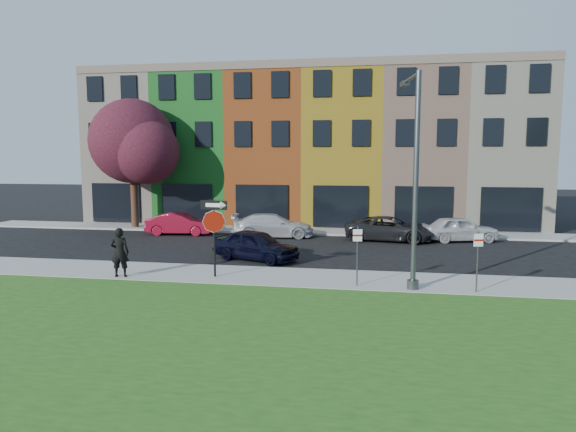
% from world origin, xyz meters
% --- Properties ---
extents(ground, '(120.00, 120.00, 0.00)m').
position_xyz_m(ground, '(0.00, 0.00, 0.00)').
color(ground, black).
rests_on(ground, ground).
extents(sidewalk_near, '(40.00, 3.00, 0.12)m').
position_xyz_m(sidewalk_near, '(2.00, 3.00, 0.06)').
color(sidewalk_near, gray).
rests_on(sidewalk_near, ground).
extents(sidewalk_far, '(40.00, 2.40, 0.12)m').
position_xyz_m(sidewalk_far, '(-3.00, 15.00, 0.06)').
color(sidewalk_far, gray).
rests_on(sidewalk_far, ground).
extents(rowhouse_block, '(30.00, 10.12, 10.00)m').
position_xyz_m(rowhouse_block, '(-2.50, 21.18, 4.99)').
color(rowhouse_block, '#C0B49F').
rests_on(rowhouse_block, ground).
extents(stop_sign, '(1.05, 0.16, 2.87)m').
position_xyz_m(stop_sign, '(-3.74, 2.50, 2.17)').
color(stop_sign, black).
rests_on(stop_sign, sidewalk_near).
extents(man, '(0.86, 0.73, 1.85)m').
position_xyz_m(man, '(-7.24, 1.90, 1.05)').
color(man, black).
rests_on(man, sidewalk_near).
extents(sedan_near, '(4.43, 5.14, 1.36)m').
position_xyz_m(sedan_near, '(-3.07, 6.31, 0.68)').
color(sedan_near, black).
rests_on(sedan_near, ground).
extents(parked_car_red, '(2.11, 4.15, 1.28)m').
position_xyz_m(parked_car_red, '(-9.19, 12.76, 0.64)').
color(parked_car_red, maroon).
rests_on(parked_car_red, ground).
extents(parked_car_silver, '(3.48, 5.28, 1.34)m').
position_xyz_m(parked_car_silver, '(-3.61, 12.80, 0.67)').
color(parked_car_silver, '#BBBABF').
rests_on(parked_car_silver, ground).
extents(parked_car_dark, '(3.49, 5.38, 1.33)m').
position_xyz_m(parked_car_dark, '(2.95, 12.65, 0.67)').
color(parked_car_dark, black).
rests_on(parked_car_dark, ground).
extents(parked_car_white, '(3.43, 4.76, 1.37)m').
position_xyz_m(parked_car_white, '(6.71, 13.11, 0.69)').
color(parked_car_white, silver).
rests_on(parked_car_white, ground).
extents(street_lamp, '(0.71, 2.56, 7.28)m').
position_xyz_m(street_lamp, '(3.44, 2.17, 3.79)').
color(street_lamp, '#484B4D').
rests_on(street_lamp, sidewalk_near).
extents(parking_sign_a, '(0.32, 0.11, 2.07)m').
position_xyz_m(parking_sign_a, '(1.57, 2.05, 1.42)').
color(parking_sign_a, '#484B4D').
rests_on(parking_sign_a, sidewalk_near).
extents(parking_sign_b, '(0.31, 0.12, 2.04)m').
position_xyz_m(parking_sign_b, '(5.54, 1.89, 1.40)').
color(parking_sign_b, '#484B4D').
rests_on(parking_sign_b, sidewalk_near).
extents(tree_purple, '(6.32, 5.53, 8.04)m').
position_xyz_m(tree_purple, '(-12.85, 14.72, 5.39)').
color(tree_purple, black).
rests_on(tree_purple, sidewalk_far).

